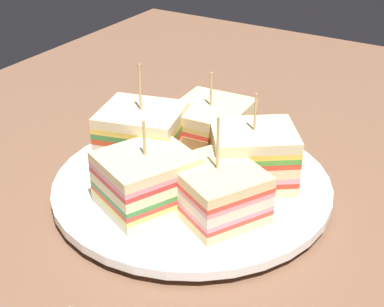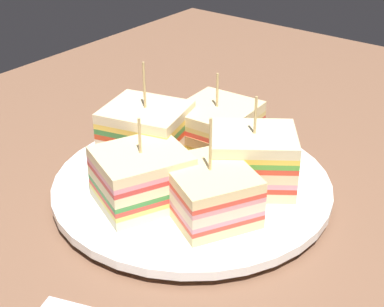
# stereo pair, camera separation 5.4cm
# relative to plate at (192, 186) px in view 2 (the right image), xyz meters

# --- Properties ---
(ground_plane) EXTENTS (1.10, 0.84, 0.02)m
(ground_plane) POSITION_rel_plate_xyz_m (0.00, 0.00, -0.02)
(ground_plane) COLOR brown
(plate) EXTENTS (0.27, 0.27, 0.02)m
(plate) POSITION_rel_plate_xyz_m (0.00, 0.00, 0.00)
(plate) COLOR white
(plate) RESTS_ON ground_plane
(sandwich_wedge_0) EXTENTS (0.10, 0.10, 0.09)m
(sandwich_wedge_0) POSITION_rel_plate_xyz_m (0.03, -0.05, 0.03)
(sandwich_wedge_0) COLOR beige
(sandwich_wedge_0) RESTS_ON plate
(sandwich_wedge_1) EXTENTS (0.08, 0.07, 0.09)m
(sandwich_wedge_1) POSITION_rel_plate_xyz_m (0.06, 0.01, 0.03)
(sandwich_wedge_1) COLOR beige
(sandwich_wedge_1) RESTS_ON plate
(sandwich_wedge_2) EXTENTS (0.09, 0.09, 0.11)m
(sandwich_wedge_2) POSITION_rel_plate_xyz_m (-0.00, 0.06, 0.04)
(sandwich_wedge_2) COLOR #DABD8B
(sandwich_wedge_2) RESTS_ON plate
(sandwich_wedge_3) EXTENTS (0.10, 0.09, 0.08)m
(sandwich_wedge_3) POSITION_rel_plate_xyz_m (-0.05, 0.01, 0.03)
(sandwich_wedge_3) COLOR beige
(sandwich_wedge_3) RESTS_ON plate
(sandwich_wedge_4) EXTENTS (0.10, 0.10, 0.09)m
(sandwich_wedge_4) POSITION_rel_plate_xyz_m (-0.03, -0.05, 0.03)
(sandwich_wedge_4) COLOR beige
(sandwich_wedge_4) RESTS_ON plate
(chip_pile) EXTENTS (0.07, 0.05, 0.01)m
(chip_pile) POSITION_rel_plate_xyz_m (0.02, -0.01, 0.01)
(chip_pile) COLOR #E7CB67
(chip_pile) RESTS_ON plate
(spoon) EXTENTS (0.04, 0.13, 0.01)m
(spoon) POSITION_rel_plate_xyz_m (0.15, 0.12, -0.01)
(spoon) COLOR silver
(spoon) RESTS_ON ground_plane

